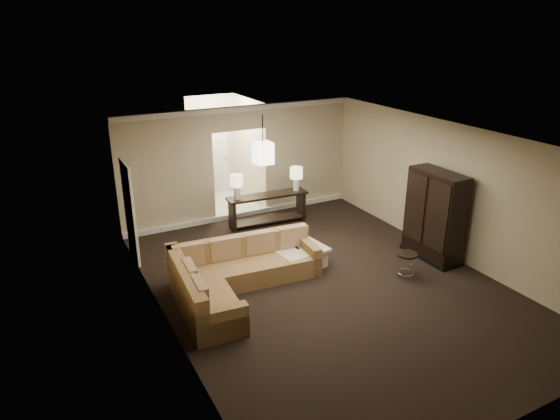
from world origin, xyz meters
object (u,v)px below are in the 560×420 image
sectional_sofa (234,275)px  console_table (267,206)px  coffee_table (297,255)px  drink_table (407,260)px  person (206,170)px  armoire (434,217)px

sectional_sofa → console_table: size_ratio=1.49×
coffee_table → drink_table: size_ratio=2.29×
sectional_sofa → drink_table: size_ratio=5.99×
console_table → person: 2.52m
person → console_table: bearing=101.5°
sectional_sofa → coffee_table: bearing=20.1°
drink_table → person: (-1.88, 6.04, 0.48)m
coffee_table → console_table: 2.25m
coffee_table → armoire: 2.94m
coffee_table → console_table: console_table is taller
sectional_sofa → armoire: 4.30m
coffee_table → console_table: bearing=79.0°
drink_table → console_table: bearing=108.3°
person → coffee_table: bearing=88.9°
sectional_sofa → coffee_table: 1.62m
coffee_table → person: bearing=93.2°
console_table → sectional_sofa: bearing=-123.0°
console_table → armoire: size_ratio=1.07×
drink_table → person: person is taller
console_table → person: (-0.68, 2.40, 0.38)m
sectional_sofa → person: 5.22m
console_table → person: size_ratio=1.20×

